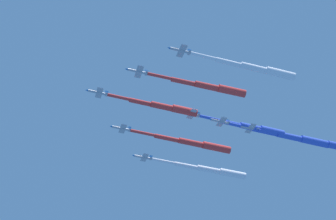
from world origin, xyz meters
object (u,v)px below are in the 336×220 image
object	(u,v)px
jet_port_inner	(208,86)
jet_starboard_mid	(210,170)
jet_starboard_inner	(193,143)
jet_starboard_outer	(291,137)
jet_port_outer	(251,127)
jet_port_mid	(255,68)
jet_lead	(163,106)
jet_trail_port	(318,142)

from	to	relation	value
jet_port_inner	jet_starboard_mid	size ratio (longest dim) A/B	0.93
jet_port_inner	jet_starboard_inner	world-z (taller)	jet_port_inner
jet_starboard_outer	jet_starboard_mid	bearing A→B (deg)	-146.54
jet_starboard_inner	jet_port_outer	distance (m)	28.59
jet_port_mid	jet_starboard_outer	bearing A→B (deg)	125.61
jet_lead	jet_trail_port	size ratio (longest dim) A/B	0.87
jet_starboard_outer	jet_port_inner	bearing A→B (deg)	-80.66
jet_lead	jet_port_mid	xyz separation A→B (m)	(36.99, 25.81, -1.53)
jet_port_inner	jet_starboard_mid	xyz separation A→B (m)	(-44.24, 25.24, -1.82)
jet_lead	jet_port_mid	distance (m)	45.13
jet_port_inner	jet_starboard_inner	distance (m)	32.59
jet_port_inner	jet_starboard_mid	bearing A→B (deg)	150.30
jet_port_mid	jet_port_outer	world-z (taller)	jet_port_outer
jet_port_outer	jet_lead	bearing A→B (deg)	-99.60
jet_lead	jet_starboard_outer	bearing A→B (deg)	80.08
jet_starboard_mid	jet_starboard_outer	world-z (taller)	jet_starboard_outer
jet_starboard_mid	jet_port_outer	distance (m)	32.76
jet_starboard_inner	jet_trail_port	size ratio (longest dim) A/B	1.00
jet_starboard_inner	jet_port_outer	world-z (taller)	jet_port_outer
jet_starboard_mid	jet_starboard_outer	size ratio (longest dim) A/B	0.97
jet_starboard_outer	jet_trail_port	bearing A→B (deg)	78.44
jet_starboard_inner	jet_starboard_outer	bearing A→B (deg)	60.12
jet_port_outer	jet_trail_port	distance (m)	33.60
jet_trail_port	jet_port_outer	bearing A→B (deg)	-101.00
jet_starboard_inner	jet_port_mid	world-z (taller)	jet_port_mid
jet_starboard_outer	jet_trail_port	size ratio (longest dim) A/B	1.02
jet_starboard_outer	jet_trail_port	distance (m)	13.56
jet_port_inner	jet_starboard_outer	distance (m)	49.82
jet_port_mid	jet_trail_port	world-z (taller)	jet_port_mid
jet_port_inner	jet_starboard_mid	distance (m)	50.97
jet_port_mid	jet_trail_port	xyz separation A→B (m)	(-23.38, 49.72, -0.34)
jet_lead	jet_port_outer	world-z (taller)	jet_lead
jet_lead	jet_trail_port	xyz separation A→B (m)	(13.61, 75.53, -1.88)
jet_lead	jet_port_inner	world-z (taller)	jet_lead
jet_port_inner	jet_trail_port	world-z (taller)	jet_port_inner
jet_lead	jet_port_outer	bearing A→B (deg)	80.40
jet_port_inner	jet_trail_port	distance (m)	62.67
jet_lead	jet_port_inner	distance (m)	23.07
jet_starboard_inner	jet_port_inner	bearing A→B (deg)	-15.46
jet_starboard_mid	jet_lead	bearing A→B (deg)	-56.62
jet_starboard_mid	jet_starboard_inner	bearing A→B (deg)	-52.09
jet_lead	jet_port_outer	size ratio (longest dim) A/B	1.00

